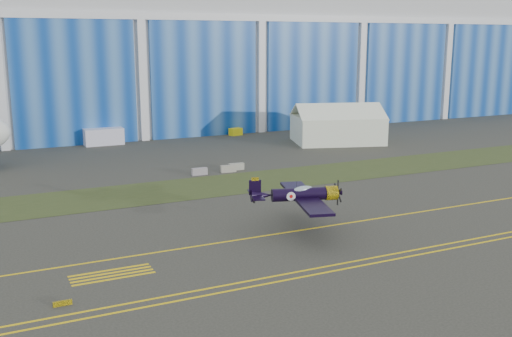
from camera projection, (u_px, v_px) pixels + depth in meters
name	position (u px, v px, depth m)	size (l,w,h in m)	color
ground	(279.00, 215.00, 58.39)	(260.00, 260.00, 0.00)	#3A3A32
grass_median	(224.00, 184.00, 70.74)	(260.00, 10.00, 0.02)	#475128
hangar	(112.00, 49.00, 118.61)	(220.00, 45.70, 30.00)	silver
taxiway_centreline	(305.00, 230.00, 53.97)	(200.00, 0.20, 0.02)	yellow
edge_line_near	(367.00, 265.00, 45.59)	(80.00, 0.20, 0.02)	yellow
edge_line_far	(359.00, 260.00, 46.47)	(80.00, 0.20, 0.02)	yellow
hold_short_ladder	(112.00, 274.00, 43.68)	(6.00, 2.40, 0.02)	yellow
guard_board_left	(63.00, 303.00, 38.53)	(1.20, 0.15, 0.35)	yellow
warbird	(299.00, 194.00, 53.25)	(12.16, 13.52, 3.38)	black
tent	(337.00, 123.00, 99.25)	(16.64, 14.13, 6.60)	white
shipping_container	(104.00, 137.00, 97.24)	(6.20, 2.48, 2.69)	silver
tug	(236.00, 132.00, 107.15)	(2.19, 1.37, 1.28)	yellow
barrier_a	(199.00, 171.00, 75.72)	(2.00, 0.60, 0.90)	gray
barrier_b	(236.00, 167.00, 78.59)	(2.00, 0.60, 0.90)	#9A9B88
barrier_c	(228.00, 169.00, 77.34)	(2.00, 0.60, 0.90)	#9C9787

